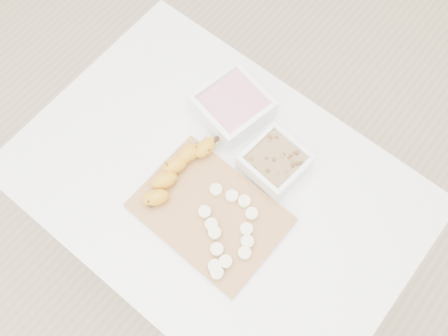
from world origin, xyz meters
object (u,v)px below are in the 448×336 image
Objects in this scene: table at (217,198)px; bowl_yogurt at (233,107)px; banana at (177,172)px; bowl_granola at (275,162)px; cutting_board at (210,213)px.

table is 5.11× the size of bowl_yogurt.
table is at bearing 39.21° from banana.
bowl_granola is 0.20m from cutting_board.
bowl_granola reaches higher than cutting_board.
banana is (-0.12, 0.02, 0.03)m from cutting_board.
bowl_yogurt is 0.19m from bowl_granola.
table is at bearing -121.99° from bowl_granola.
banana reaches higher than table.
bowl_yogurt reaches higher than cutting_board.
table is 6.60× the size of bowl_granola.
table is 0.20m from bowl_granola.
bowl_yogurt is 0.56× the size of cutting_board.
bowl_yogurt is (-0.10, 0.18, 0.14)m from table.
bowl_yogurt is at bearing 105.68° from banana.
table is 0.25m from bowl_yogurt.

